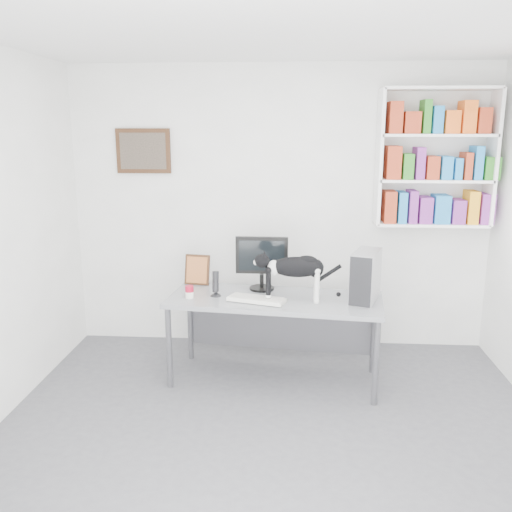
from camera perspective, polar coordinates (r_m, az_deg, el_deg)
name	(u,v)px	position (r m, az deg, el deg)	size (l,w,h in m)	color
room	(271,257)	(3.28, 1.62, -0.13)	(4.01, 4.01, 2.70)	#595A5F
bookshelf	(435,158)	(5.20, 18.36, 9.77)	(1.03, 0.28, 1.24)	white
wall_art	(143,151)	(5.35, -11.77, 10.77)	(0.52, 0.04, 0.42)	#452C16
desk	(274,339)	(4.65, 1.95, -8.73)	(1.77, 0.69, 0.74)	gray
monitor	(262,263)	(4.68, 0.61, -0.72)	(0.45, 0.22, 0.48)	black
keyboard	(257,299)	(4.42, 0.09, -4.58)	(0.47, 0.18, 0.04)	silver
pc_tower	(366,276)	(4.50, 11.46, -2.06)	(0.18, 0.41, 0.41)	#B0B1B5
speaker	(216,283)	(4.55, -4.28, -2.87)	(0.10, 0.10, 0.22)	black
leaning_print	(197,269)	(4.89, -6.20, -1.39)	(0.23, 0.09, 0.28)	#452C16
soup_can	(190,292)	(4.53, -7.01, -3.77)	(0.07, 0.07, 0.10)	#AC0E28
cat	(295,278)	(4.38, 4.08, -2.35)	(0.63, 0.17, 0.39)	black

